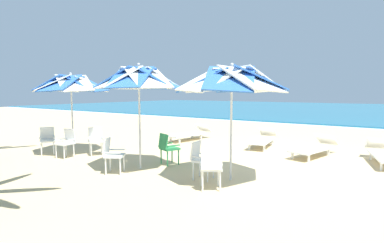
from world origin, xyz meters
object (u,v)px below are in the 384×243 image
object	(u,v)px
plastic_chair_5	(47,139)
sun_lounger_1	(314,147)
plastic_chair_0	(211,166)
sun_lounger_3	(190,133)
plastic_chair_6	(96,139)
plastic_chair_4	(67,141)
beach_umbrella_0	(232,81)
plastic_chair_1	(201,158)
plastic_chair_3	(168,147)
beach_umbrella_2	(71,84)
beach_umbrella_1	(139,79)
plastic_chair_2	(112,153)
sun_lounger_2	(263,139)

from	to	relation	value
plastic_chair_5	sun_lounger_1	xyz separation A→B (m)	(7.19, 4.48, -0.22)
plastic_chair_0	sun_lounger_3	distance (m)	6.32
plastic_chair_6	plastic_chair_4	bearing A→B (deg)	-117.20
beach_umbrella_0	sun_lounger_3	world-z (taller)	beach_umbrella_0
plastic_chair_5	plastic_chair_1	bearing A→B (deg)	4.88
plastic_chair_3	plastic_chair_4	bearing A→B (deg)	-161.51
beach_umbrella_0	beach_umbrella_2	xyz separation A→B (m)	(-5.60, -0.22, -0.01)
plastic_chair_0	plastic_chair_5	xyz separation A→B (m)	(-6.13, 0.06, 0.00)
plastic_chair_1	plastic_chair_5	size ratio (longest dim) A/B	1.00
beach_umbrella_1	plastic_chair_0	bearing A→B (deg)	-9.79
beach_umbrella_1	sun_lounger_1	distance (m)	5.74
plastic_chair_0	beach_umbrella_1	world-z (taller)	beach_umbrella_1
plastic_chair_2	sun_lounger_3	xyz separation A→B (m)	(-1.29, 5.22, -0.22)
plastic_chair_0	plastic_chair_4	bearing A→B (deg)	178.68
plastic_chair_0	sun_lounger_1	distance (m)	4.66
beach_umbrella_1	plastic_chair_1	bearing A→B (deg)	4.00
beach_umbrella_2	plastic_chair_6	size ratio (longest dim) A/B	3.02
beach_umbrella_2	sun_lounger_2	xyz separation A→B (m)	(4.70, 4.60, -1.96)
plastic_chair_0	sun_lounger_2	xyz separation A→B (m)	(-0.88, 5.21, -0.22)
plastic_chair_3	beach_umbrella_2	size ratio (longest dim) A/B	0.33
plastic_chair_2	beach_umbrella_1	bearing A→B (deg)	68.33
beach_umbrella_2	plastic_chair_4	xyz separation A→B (m)	(0.40, -0.50, -1.74)
plastic_chair_1	plastic_chair_6	distance (m)	4.21
plastic_chair_5	sun_lounger_3	world-z (taller)	plastic_chair_5
plastic_chair_6	sun_lounger_3	size ratio (longest dim) A/B	0.39
plastic_chair_2	sun_lounger_1	xyz separation A→B (m)	(3.70, 4.82, -0.22)
plastic_chair_0	plastic_chair_1	bearing A→B (deg)	137.56
beach_umbrella_2	plastic_chair_3	bearing A→B (deg)	8.81
plastic_chair_3	sun_lounger_3	bearing A→B (deg)	116.35
plastic_chair_1	plastic_chair_5	world-z (taller)	same
plastic_chair_6	sun_lounger_2	distance (m)	5.83
plastic_chair_3	plastic_chair_6	distance (m)	2.72
plastic_chair_3	plastic_chair_0	bearing A→B (deg)	-29.27
beach_umbrella_1	plastic_chair_5	bearing A→B (deg)	-174.70
sun_lounger_2	beach_umbrella_1	bearing A→B (deg)	-107.32
beach_umbrella_2	plastic_chair_6	world-z (taller)	beach_umbrella_2
beach_umbrella_1	plastic_chair_2	world-z (taller)	beach_umbrella_1
beach_umbrella_1	beach_umbrella_2	size ratio (longest dim) A/B	1.04
beach_umbrella_1	plastic_chair_4	xyz separation A→B (m)	(-2.80, -0.29, -1.82)
sun_lounger_2	beach_umbrella_0	bearing A→B (deg)	-78.34
sun_lounger_2	plastic_chair_5	bearing A→B (deg)	-135.57
beach_umbrella_1	beach_umbrella_2	bearing A→B (deg)	176.34
plastic_chair_6	sun_lounger_1	distance (m)	6.88
plastic_chair_6	plastic_chair_0	bearing A→B (deg)	-10.53
plastic_chair_2	plastic_chair_3	xyz separation A→B (m)	(0.59, 1.44, 0.00)
sun_lounger_1	sun_lounger_3	world-z (taller)	same
beach_umbrella_0	plastic_chair_3	world-z (taller)	beach_umbrella_0
plastic_chair_5	sun_lounger_3	distance (m)	5.35
plastic_chair_2	sun_lounger_2	xyz separation A→B (m)	(1.77, 5.50, -0.22)
beach_umbrella_2	sun_lounger_2	bearing A→B (deg)	44.40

